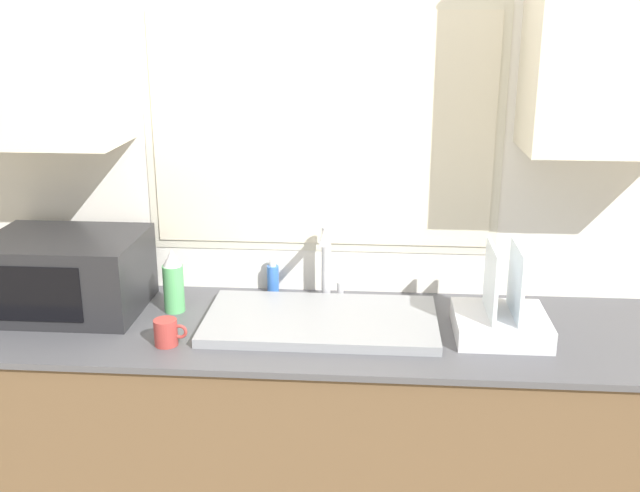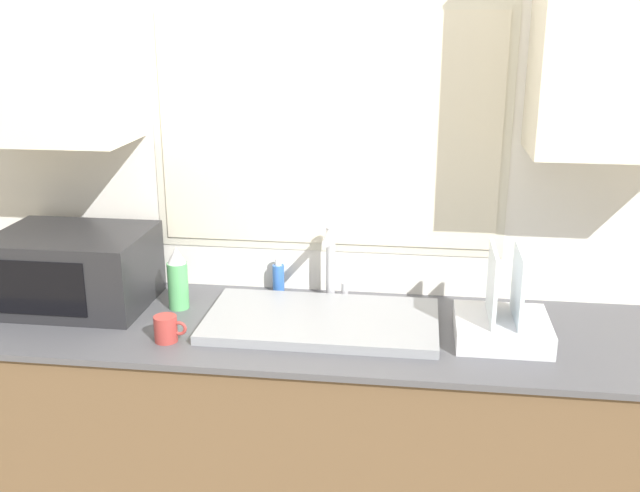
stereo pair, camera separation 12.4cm
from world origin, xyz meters
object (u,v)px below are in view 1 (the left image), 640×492
faucet (327,259)px  dish_rack (501,317)px  microwave (66,274)px  soap_bottle (273,278)px  mug_near_sink (166,332)px  spray_bottle (173,282)px

faucet → dish_rack: size_ratio=0.89×
microwave → soap_bottle: 0.70m
soap_bottle → mug_near_sink: (-0.26, -0.46, -0.01)m
soap_bottle → mug_near_sink: soap_bottle is taller
dish_rack → faucet: bearing=155.3°
spray_bottle → soap_bottle: bearing=32.6°
faucet → microwave: 0.88m
microwave → dish_rack: dish_rack is taller
microwave → faucet: bearing=10.0°
soap_bottle → spray_bottle: bearing=-147.4°
faucet → microwave: bearing=-170.0°
spray_bottle → mug_near_sink: (0.05, -0.27, -0.06)m
faucet → microwave: size_ratio=0.52×
dish_rack → spray_bottle: 1.07m
spray_bottle → mug_near_sink: bearing=-80.1°
soap_bottle → mug_near_sink: 0.53m
dish_rack → soap_bottle: size_ratio=2.30×
microwave → soap_bottle: size_ratio=3.98×
faucet → microwave: faucet is taller
soap_bottle → dish_rack: bearing=-22.4°
dish_rack → mug_near_sink: size_ratio=2.84×
faucet → dish_rack: 0.62m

